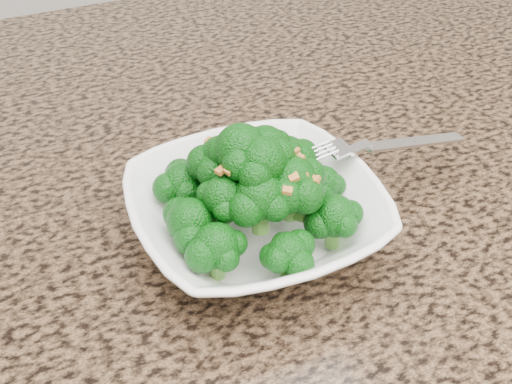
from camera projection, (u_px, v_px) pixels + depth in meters
name	position (u px, v px, depth m)	size (l,w,h in m)	color
granite_counter	(171.00, 232.00, 0.59)	(1.64, 1.04, 0.03)	brown
bowl	(256.00, 215.00, 0.54)	(0.21, 0.21, 0.05)	white
broccoli_pile	(256.00, 156.00, 0.50)	(0.18, 0.18, 0.07)	#09510B
garlic_topping	(256.00, 114.00, 0.48)	(0.11, 0.11, 0.01)	#C1792F
fork	(363.00, 146.00, 0.57)	(0.19, 0.03, 0.01)	silver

